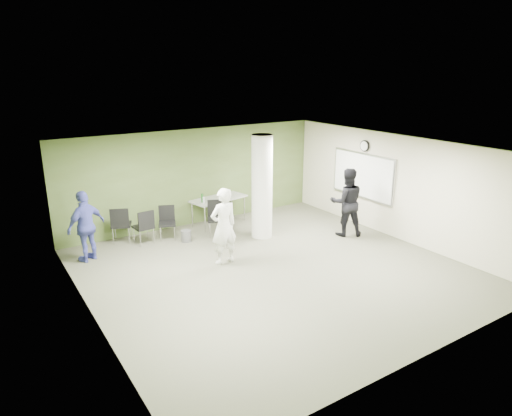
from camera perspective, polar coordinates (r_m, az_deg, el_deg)
floor at (r=10.58m, az=2.22°, el=-7.76°), size 8.00×8.00×0.00m
ceiling at (r=9.73m, az=2.41°, el=7.36°), size 8.00×8.00×0.00m
wall_back at (r=13.41m, az=-7.58°, el=3.85°), size 8.00×2.80×0.02m
wall_left at (r=8.54m, az=-20.30°, el=-4.91°), size 0.02×8.00×2.80m
wall_right_cream at (r=12.72m, az=17.24°, el=2.48°), size 0.02×8.00×2.80m
column at (r=12.20m, az=0.75°, el=2.66°), size 0.56×0.56×2.80m
whiteboard at (r=13.41m, az=13.17°, el=3.98°), size 0.05×2.30×1.30m
wall_clock at (r=13.25m, az=13.42°, el=7.56°), size 0.06×0.32×0.32m
folding_table at (r=13.39m, az=-4.77°, el=1.05°), size 1.80×1.06×1.05m
wastebasket at (r=12.31m, az=-8.72°, el=-3.49°), size 0.27×0.27×0.31m
chair_back_left at (r=12.44m, az=-16.56°, el=-1.73°), size 0.65×0.65×0.99m
chair_back_right at (r=12.21m, az=-13.77°, el=-2.02°), size 0.51×0.51×0.93m
chair_table_left at (r=12.53m, az=-11.06°, el=-1.46°), size 0.59×0.59×0.90m
chair_table_right at (r=12.61m, az=-4.99°, el=-0.88°), size 0.64×0.64×0.97m
woman_white at (r=10.64m, az=-4.06°, el=-2.28°), size 0.69×0.48×1.84m
man_black at (r=12.66m, az=11.27°, el=0.72°), size 1.15×1.07×1.89m
man_blue at (r=11.51m, az=-20.47°, el=-2.14°), size 1.10×0.81×1.73m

